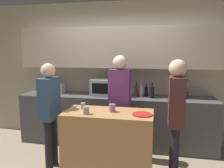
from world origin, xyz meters
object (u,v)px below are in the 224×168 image
at_px(person_center, 176,112).
at_px(bottle_0, 130,93).
at_px(cup_1, 112,108).
at_px(toaster, 57,88).
at_px(potted_plant, 185,87).
at_px(bottle_1, 136,91).
at_px(person_right, 50,108).
at_px(cup_2, 86,110).
at_px(microwave, 105,87).
at_px(person_left, 120,98).
at_px(cup_0, 83,106).
at_px(bottle_3, 146,91).
at_px(bottle_2, 141,92).
at_px(bottle_4, 152,92).
at_px(plate_on_island, 142,114).

bearing_deg(person_center, bottle_0, 36.20).
xyz_separation_m(bottle_0, cup_1, (-0.13, -0.98, -0.03)).
bearing_deg(toaster, bottle_0, -6.56).
xyz_separation_m(potted_plant, bottle_1, (-0.85, -0.08, -0.09)).
bearing_deg(person_right, cup_2, 74.58).
relative_size(microwave, bottle_0, 2.33).
xyz_separation_m(bottle_1, person_left, (-0.22, -0.53, -0.03)).
xyz_separation_m(toaster, potted_plant, (2.43, 0.00, 0.11)).
bearing_deg(cup_0, bottle_3, 51.91).
bearing_deg(toaster, person_left, -24.00).
bearing_deg(bottle_2, person_left, -116.91).
distance_m(bottle_0, bottle_1, 0.14).
xyz_separation_m(bottle_3, bottle_4, (0.10, -0.13, 0.01)).
bearing_deg(person_right, bottle_1, 134.05).
bearing_deg(bottle_3, cup_0, -128.09).
height_order(bottle_0, person_right, person_right).
relative_size(cup_2, person_center, 0.06).
xyz_separation_m(bottle_3, cup_1, (-0.41, -1.16, -0.04)).
bearing_deg(cup_2, bottle_3, 61.48).
bearing_deg(bottle_4, cup_1, -116.70).
bearing_deg(bottle_3, potted_plant, -0.84).
height_order(bottle_3, cup_2, bottle_3).
xyz_separation_m(toaster, person_center, (2.19, -1.18, -0.04)).
xyz_separation_m(bottle_2, plate_on_island, (0.10, -1.20, -0.08)).
relative_size(cup_2, person_right, 0.06).
xyz_separation_m(potted_plant, plate_on_island, (-0.67, -1.22, -0.19)).
height_order(microwave, cup_0, microwave).
relative_size(bottle_0, plate_on_island, 0.86).
bearing_deg(cup_0, potted_plant, 35.29).
xyz_separation_m(potted_plant, bottle_0, (-0.95, -0.17, -0.11)).
distance_m(toaster, bottle_4, 1.87).
height_order(bottle_1, cup_0, bottle_1).
relative_size(bottle_1, person_left, 0.17).
xyz_separation_m(plate_on_island, cup_2, (-0.73, -0.11, 0.04)).
xyz_separation_m(bottle_4, person_left, (-0.50, -0.48, -0.03)).
relative_size(microwave, potted_plant, 1.32).
bearing_deg(person_right, microwave, 155.11).
height_order(cup_1, person_center, person_center).
height_order(cup_0, person_right, person_right).
distance_m(cup_1, person_left, 0.54).
height_order(potted_plant, cup_2, potted_plant).
bearing_deg(cup_2, cup_0, 117.17).
xyz_separation_m(plate_on_island, person_left, (-0.40, 0.61, 0.07)).
bearing_deg(bottle_4, person_center, -73.00).
bearing_deg(cup_2, bottle_1, 66.25).
distance_m(toaster, bottle_2, 1.66).
relative_size(bottle_1, bottle_2, 1.24).
bearing_deg(toaster, cup_1, -40.38).
xyz_separation_m(bottle_2, person_left, (-0.30, -0.59, -0.01)).
relative_size(cup_2, person_left, 0.06).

